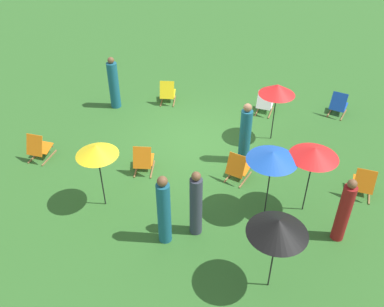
% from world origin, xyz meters
% --- Properties ---
extents(ground_plane, '(40.00, 40.00, 0.00)m').
position_xyz_m(ground_plane, '(0.00, 0.00, 0.00)').
color(ground_plane, '#2D6026').
extents(deckchair_2, '(0.59, 0.82, 0.83)m').
position_xyz_m(deckchair_2, '(1.63, -2.20, 0.37)').
color(deckchair_2, olive).
rests_on(deckchair_2, ground).
extents(deckchair_3, '(0.57, 0.81, 0.83)m').
position_xyz_m(deckchair_3, '(-1.68, -2.23, 0.37)').
color(deckchair_3, olive).
rests_on(deckchair_3, ground).
extents(deckchair_4, '(0.68, 0.87, 0.83)m').
position_xyz_m(deckchair_4, '(-1.27, 1.38, 0.37)').
color(deckchair_4, olive).
rests_on(deckchair_4, ground).
extents(deckchair_5, '(0.51, 0.78, 0.83)m').
position_xyz_m(deckchair_5, '(4.28, 1.71, 0.37)').
color(deckchair_5, olive).
rests_on(deckchair_5, ground).
extents(deckchair_6, '(0.57, 0.81, 0.83)m').
position_xyz_m(deckchair_6, '(-4.42, 1.31, 0.37)').
color(deckchair_6, olive).
rests_on(deckchair_6, ground).
extents(deckchair_7, '(0.68, 0.87, 0.83)m').
position_xyz_m(deckchair_7, '(-4.03, -2.64, 0.37)').
color(deckchair_7, olive).
rests_on(deckchair_7, ground).
extents(deckchair_8, '(0.59, 0.82, 0.83)m').
position_xyz_m(deckchair_8, '(1.25, 1.60, 0.37)').
color(deckchair_8, olive).
rests_on(deckchair_8, ground).
extents(umbrella_0, '(1.04, 1.04, 1.81)m').
position_xyz_m(umbrella_0, '(-2.01, -0.76, 1.66)').
color(umbrella_0, black).
rests_on(umbrella_0, ground).
extents(umbrella_1, '(1.15, 1.15, 1.80)m').
position_xyz_m(umbrella_1, '(-2.10, 2.48, 1.69)').
color(umbrella_1, black).
rests_on(umbrella_1, ground).
extents(umbrella_2, '(1.11, 1.11, 1.84)m').
position_xyz_m(umbrella_2, '(-2.99, 2.18, 1.71)').
color(umbrella_2, black).
rests_on(umbrella_2, ground).
extents(umbrella_3, '(0.98, 0.98, 1.78)m').
position_xyz_m(umbrella_3, '(1.78, 3.07, 1.65)').
color(umbrella_3, black).
rests_on(umbrella_3, ground).
extents(umbrella_4, '(1.14, 1.14, 1.84)m').
position_xyz_m(umbrella_4, '(-2.34, 4.57, 1.68)').
color(umbrella_4, black).
rests_on(umbrella_4, ground).
extents(person_0, '(0.32, 0.32, 1.73)m').
position_xyz_m(person_0, '(-0.60, 3.46, 0.83)').
color(person_0, '#333847').
rests_on(person_0, ground).
extents(person_1, '(0.36, 0.36, 1.69)m').
position_xyz_m(person_1, '(-3.76, 2.93, 0.80)').
color(person_1, maroon).
rests_on(person_1, ground).
extents(person_2, '(0.48, 0.48, 1.78)m').
position_xyz_m(person_2, '(3.28, -1.55, 0.83)').
color(person_2, '#195972').
rests_on(person_2, ground).
extents(person_3, '(0.42, 0.42, 1.83)m').
position_xyz_m(person_3, '(-1.33, 0.54, 0.87)').
color(person_3, '#195972').
rests_on(person_3, ground).
extents(person_4, '(0.38, 0.38, 1.82)m').
position_xyz_m(person_4, '(0.01, 3.85, 0.87)').
color(person_4, '#195972').
rests_on(person_4, ground).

